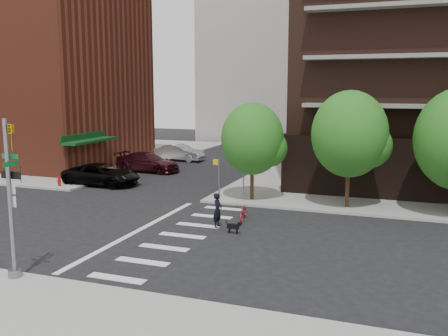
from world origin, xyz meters
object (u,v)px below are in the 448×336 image
Objects in this scene: parked_car_silver at (180,152)px; dog_walker at (218,210)px; fire_hydrant at (59,181)px; scooter at (243,211)px; traffic_signal at (12,212)px; parked_car_maroon at (148,162)px; parked_car_black at (102,175)px.

parked_car_silver is 2.76× the size of dog_walker.
scooter is at bearing -14.41° from fire_hydrant.
traffic_signal is at bearing 154.83° from dog_walker.
traffic_signal is 3.27× the size of dog_walker.
fire_hydrant is 0.13× the size of parked_car_maroon.
dog_walker is at bearing -137.31° from parked_car_maroon.
parked_car_black is at bearing -177.42° from parked_car_silver.
fire_hydrant is 15.95m from parked_car_silver.
fire_hydrant is 9.04m from parked_car_maroon.
parked_car_silver reaches higher than fire_hydrant.
parked_car_black is 14.57m from dog_walker.
dog_walker reaches higher than parked_car_maroon.
dog_walker reaches higher than scooter.
scooter is at bearing 64.50° from traffic_signal.
dog_walker is (14.61, -5.79, 0.37)m from fire_hydrant.
scooter is at bearing -23.87° from dog_walker.
traffic_signal reaches higher than scooter.
parked_car_maroon is (0.27, 6.66, 0.02)m from parked_car_black.
fire_hydrant is 0.14× the size of parked_car_silver.
fire_hydrant is at bearing 130.61° from parked_car_black.
dog_walker is (-0.83, -1.83, 0.42)m from scooter.
scooter is at bearing -131.55° from parked_car_maroon.
parked_car_black is 3.09× the size of scooter.
parked_car_black is at bearing 114.08° from traffic_signal.
parked_car_black is at bearing 58.17° from dog_walker.
traffic_signal reaches higher than fire_hydrant.
traffic_signal is at bearing -163.45° from parked_car_silver.
parked_car_black is 3.20× the size of dog_walker.
traffic_signal reaches higher than dog_walker.
dog_walker reaches higher than parked_car_silver.
parked_car_maroon reaches higher than parked_car_silver.
dog_walker is (12.31, -7.80, 0.10)m from parked_car_black.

